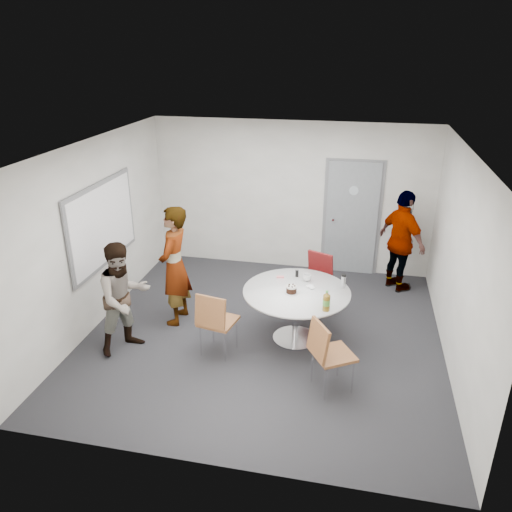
% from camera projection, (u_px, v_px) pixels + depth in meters
% --- Properties ---
extents(floor, '(5.00, 5.00, 0.00)m').
position_uv_depth(floor, '(264.00, 334.00, 7.25)').
color(floor, '#242428').
rests_on(floor, ground).
extents(ceiling, '(5.00, 5.00, 0.00)m').
position_uv_depth(ceiling, '(265.00, 148.00, 6.18)').
color(ceiling, silver).
rests_on(ceiling, wall_back).
extents(wall_back, '(5.00, 0.00, 5.00)m').
position_uv_depth(wall_back, '(291.00, 197.00, 8.96)').
color(wall_back, beige).
rests_on(wall_back, floor).
extents(wall_left, '(0.00, 5.00, 5.00)m').
position_uv_depth(wall_left, '(95.00, 235.00, 7.19)').
color(wall_left, beige).
rests_on(wall_left, floor).
extents(wall_right, '(0.00, 5.00, 5.00)m').
position_uv_depth(wall_right, '(460.00, 264.00, 6.24)').
color(wall_right, beige).
rests_on(wall_right, floor).
extents(wall_front, '(5.00, 0.00, 5.00)m').
position_uv_depth(wall_front, '(211.00, 352.00, 4.47)').
color(wall_front, beige).
rests_on(wall_front, floor).
extents(door, '(1.02, 0.17, 2.12)m').
position_uv_depth(door, '(352.00, 218.00, 8.87)').
color(door, slate).
rests_on(door, wall_back).
extents(whiteboard, '(0.04, 1.90, 1.25)m').
position_uv_depth(whiteboard, '(103.00, 224.00, 7.33)').
color(whiteboard, slate).
rests_on(whiteboard, wall_left).
extents(table, '(1.48, 1.48, 1.05)m').
position_uv_depth(table, '(298.00, 298.00, 6.88)').
color(table, white).
rests_on(table, floor).
extents(chair_near_left, '(0.53, 0.56, 0.94)m').
position_uv_depth(chair_near_left, '(215.00, 318.00, 6.54)').
color(chair_near_left, brown).
rests_on(chair_near_left, floor).
extents(chair_near_right, '(0.64, 0.62, 0.94)m').
position_uv_depth(chair_near_right, '(327.00, 349.00, 5.89)').
color(chair_near_right, brown).
rests_on(chair_near_right, floor).
extents(chair_far, '(0.59, 0.61, 0.92)m').
position_uv_depth(chair_far, '(316.00, 276.00, 7.76)').
color(chair_far, maroon).
rests_on(chair_far, floor).
extents(person_main, '(0.44, 0.66, 1.81)m').
position_uv_depth(person_main, '(175.00, 266.00, 7.28)').
color(person_main, '#A5C6EA').
rests_on(person_main, floor).
extents(person_left, '(0.93, 0.96, 1.56)m').
position_uv_depth(person_left, '(124.00, 298.00, 6.63)').
color(person_left, white).
rests_on(person_left, floor).
extents(person_right, '(0.96, 1.06, 1.74)m').
position_uv_depth(person_right, '(402.00, 242.00, 8.27)').
color(person_right, black).
rests_on(person_right, floor).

